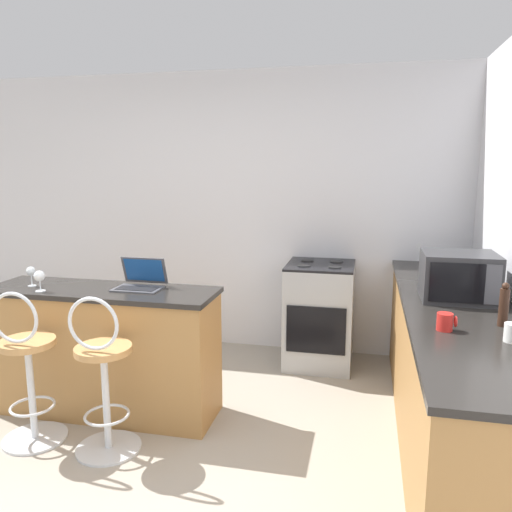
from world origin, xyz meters
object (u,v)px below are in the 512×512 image
at_px(wine_glass_tall, 39,277).
at_px(bar_stool_far, 103,379).
at_px(mug_red, 445,322).
at_px(stove_range, 319,314).
at_px(pepper_mill, 504,306).
at_px(toaster, 441,265).
at_px(laptop, 141,280).
at_px(microwave, 458,276).
at_px(wine_glass_short, 31,272).
at_px(bar_stool_near, 28,372).

bearing_deg(wine_glass_tall, bar_stool_far, -27.02).
bearing_deg(bar_stool_far, mug_red, 1.79).
relative_size(stove_range, pepper_mill, 3.86).
distance_m(toaster, stove_range, 1.12).
distance_m(laptop, microwave, 2.10).
distance_m(microwave, toaster, 0.70).
distance_m(mug_red, wine_glass_short, 2.73).
distance_m(laptop, toaster, 2.25).
bearing_deg(mug_red, wine_glass_short, 172.15).
xyz_separation_m(stove_range, mug_red, (0.79, -1.62, 0.50)).
distance_m(stove_range, pepper_mill, 1.93).
height_order(microwave, mug_red, microwave).
height_order(bar_stool_near, toaster, toaster).
height_order(laptop, toaster, laptop).
bearing_deg(mug_red, stove_range, 116.03).
xyz_separation_m(toaster, stove_range, (-0.94, 0.28, -0.54)).
bearing_deg(microwave, mug_red, -103.93).
height_order(microwave, toaster, microwave).
bearing_deg(wine_glass_short, mug_red, -7.85).
bearing_deg(laptop, microwave, 4.27).
bearing_deg(wine_glass_short, wine_glass_tall, -37.74).
bearing_deg(microwave, stove_range, 134.52).
relative_size(bar_stool_far, wine_glass_short, 7.17).
relative_size(laptop, toaster, 1.07).
bearing_deg(toaster, microwave, -89.01).
xyz_separation_m(stove_range, wine_glass_tall, (-1.76, -1.36, 0.55)).
bearing_deg(stove_range, toaster, -16.33).
bearing_deg(wine_glass_short, bar_stool_far, -29.34).
bearing_deg(microwave, pepper_mill, -74.16).
height_order(pepper_mill, wine_glass_short, pepper_mill).
relative_size(bar_stool_near, stove_range, 1.10).
distance_m(microwave, stove_range, 1.49).
bearing_deg(mug_red, wine_glass_tall, 174.29).
bearing_deg(toaster, bar_stool_near, -151.65).
bearing_deg(wine_glass_short, toaster, 18.80).
distance_m(stove_range, wine_glass_tall, 2.29).
bearing_deg(wine_glass_tall, bar_stool_near, -72.91).
bearing_deg(bar_stool_near, bar_stool_far, 0.00).
bearing_deg(wine_glass_tall, stove_range, 37.79).
height_order(toaster, pepper_mill, pepper_mill).
bearing_deg(toaster, laptop, -157.80).
bearing_deg(wine_glass_tall, wine_glass_short, 142.26).
bearing_deg(microwave, laptop, -175.73).
xyz_separation_m(laptop, wine_glass_tall, (-0.62, -0.24, 0.05)).
bearing_deg(stove_range, wine_glass_short, -146.90).
relative_size(microwave, wine_glass_tall, 3.11).
height_order(stove_range, wine_glass_tall, wine_glass_tall).
xyz_separation_m(microwave, wine_glass_short, (-2.87, -0.28, -0.05)).
relative_size(bar_stool_far, toaster, 3.32).
xyz_separation_m(bar_stool_far, toaster, (2.08, 1.40, 0.52)).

